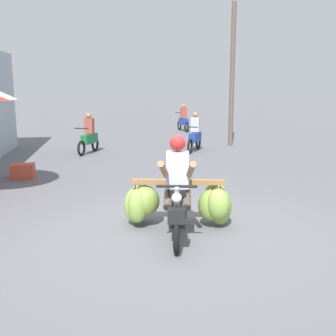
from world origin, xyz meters
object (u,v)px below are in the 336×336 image
object	(u,v)px
motorbike_distant_ahead_left	(183,120)
motorbike_distant_far_ahead	(195,135)
motorbike_main_loaded	(178,201)
utility_pole	(232,76)
motorbike_distant_ahead_right	(89,137)
produce_crate	(23,171)

from	to	relation	value
motorbike_distant_ahead_left	motorbike_distant_far_ahead	distance (m)	6.59
motorbike_main_loaded	utility_pole	world-z (taller)	utility_pole
motorbike_distant_ahead_right	utility_pole	distance (m)	5.91
motorbike_distant_ahead_left	motorbike_distant_ahead_right	world-z (taller)	same
motorbike_distant_far_ahead	utility_pole	size ratio (longest dim) A/B	0.28
produce_crate	motorbike_main_loaded	bearing A→B (deg)	-52.69
motorbike_distant_ahead_right	motorbike_distant_far_ahead	bearing A→B (deg)	-1.04
motorbike_main_loaded	produce_crate	xyz separation A→B (m)	(-3.27, 4.29, -0.29)
motorbike_main_loaded	motorbike_distant_ahead_right	world-z (taller)	motorbike_main_loaded
motorbike_main_loaded	utility_pole	bearing A→B (deg)	68.42
motorbike_main_loaded	motorbike_distant_ahead_left	size ratio (longest dim) A/B	1.21
motorbike_distant_ahead_left	utility_pole	world-z (taller)	utility_pole
motorbike_distant_ahead_left	motorbike_distant_far_ahead	world-z (taller)	same
motorbike_distant_ahead_right	utility_pole	bearing A→B (deg)	11.75
motorbike_distant_ahead_right	utility_pole	world-z (taller)	utility_pole
motorbike_distant_ahead_left	motorbike_distant_ahead_right	size ratio (longest dim) A/B	1.05
motorbike_distant_far_ahead	produce_crate	world-z (taller)	motorbike_distant_far_ahead
motorbike_distant_ahead_right	motorbike_distant_far_ahead	world-z (taller)	same
motorbike_distant_ahead_right	produce_crate	distance (m)	4.08
produce_crate	motorbike_distant_ahead_left	bearing A→B (deg)	59.64
motorbike_main_loaded	motorbike_distant_ahead_left	distance (m)	14.80
motorbike_distant_ahead_left	motorbike_distant_ahead_right	distance (m)	7.89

